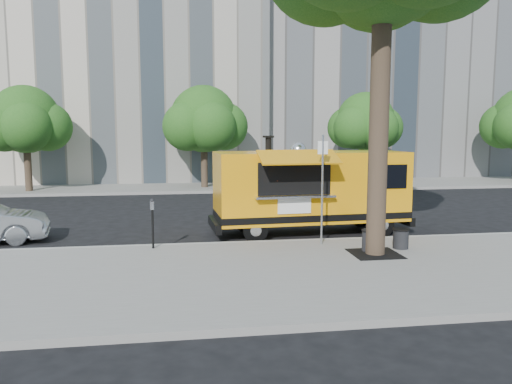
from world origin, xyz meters
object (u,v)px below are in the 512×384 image
(far_tree_a, at_px, (25,120))
(far_tree_c, at_px, (365,122))
(far_tree_b, at_px, (204,119))
(trash_bin_left, at_px, (370,240))
(trash_bin_right, at_px, (401,238))
(sign_post, at_px, (322,183))
(food_truck, at_px, (310,189))
(parking_meter, at_px, (152,217))

(far_tree_a, distance_m, far_tree_c, 18.00)
(far_tree_a, xyz_separation_m, far_tree_b, (9.00, 0.40, 0.06))
(trash_bin_left, distance_m, trash_bin_right, 0.93)
(far_tree_c, relative_size, sign_post, 1.74)
(far_tree_b, xyz_separation_m, far_tree_c, (9.00, -0.30, -0.12))
(food_truck, height_order, trash_bin_right, food_truck)
(sign_post, bearing_deg, far_tree_b, 100.15)
(far_tree_c, bearing_deg, trash_bin_left, -109.96)
(far_tree_b, distance_m, food_truck, 12.70)
(food_truck, bearing_deg, trash_bin_left, -78.18)
(sign_post, bearing_deg, trash_bin_left, -42.61)
(far_tree_a, distance_m, parking_meter, 15.59)
(far_tree_a, height_order, far_tree_c, far_tree_a)
(food_truck, xyz_separation_m, trash_bin_right, (1.75, -2.86, -1.01))
(sign_post, relative_size, food_truck, 0.47)
(far_tree_b, bearing_deg, trash_bin_left, -76.72)
(far_tree_a, relative_size, far_tree_c, 1.03)
(far_tree_c, bearing_deg, parking_meter, -128.66)
(far_tree_a, distance_m, trash_bin_right, 20.18)
(far_tree_c, height_order, parking_meter, far_tree_c)
(trash_bin_left, bearing_deg, sign_post, 137.39)
(sign_post, bearing_deg, far_tree_a, 129.83)
(sign_post, distance_m, food_truck, 2.14)
(sign_post, height_order, parking_meter, sign_post)
(far_tree_a, distance_m, far_tree_b, 9.01)
(far_tree_a, bearing_deg, parking_meter, -62.85)
(parking_meter, relative_size, food_truck, 0.21)
(parking_meter, distance_m, trash_bin_right, 6.59)
(far_tree_a, height_order, far_tree_b, far_tree_b)
(far_tree_c, bearing_deg, sign_post, -114.81)
(far_tree_b, xyz_separation_m, food_truck, (2.75, -12.16, -2.39))
(far_tree_a, relative_size, parking_meter, 4.01)
(far_tree_c, relative_size, trash_bin_right, 9.83)
(far_tree_b, bearing_deg, parking_meter, -98.10)
(trash_bin_left, bearing_deg, food_truck, 105.36)
(sign_post, xyz_separation_m, trash_bin_left, (1.04, -0.95, -1.40))
(far_tree_b, distance_m, far_tree_c, 9.01)
(far_tree_c, distance_m, sign_post, 15.48)
(far_tree_b, bearing_deg, trash_bin_right, -73.32)
(far_tree_b, distance_m, trash_bin_left, 15.98)
(sign_post, xyz_separation_m, food_truck, (0.20, 2.09, -0.40))
(trash_bin_right, bearing_deg, trash_bin_left, -168.70)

